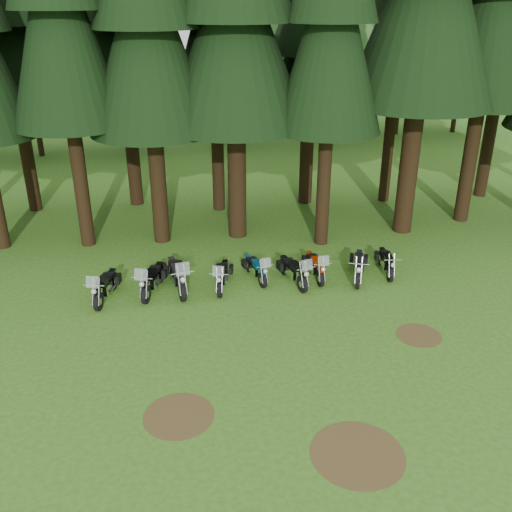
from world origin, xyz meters
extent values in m
plane|color=#32681A|center=(0.00, 0.00, 0.00)|extent=(120.00, 120.00, 0.00)
cylinder|color=black|center=(-6.29, 9.51, 2.99)|extent=(0.58, 0.58, 5.99)
cone|color=black|center=(-6.29, 9.51, 8.73)|extent=(4.32, 4.32, 7.49)
cylinder|color=black|center=(-3.21, 9.40, 2.78)|extent=(0.66, 0.66, 5.57)
cone|color=black|center=(-3.21, 9.40, 8.12)|extent=(4.95, 4.95, 6.96)
cylinder|color=black|center=(0.07, 9.44, 2.85)|extent=(0.77, 0.77, 5.70)
cone|color=black|center=(0.07, 9.44, 8.31)|extent=(5.81, 5.81, 7.12)
cylinder|color=black|center=(3.43, 8.02, 2.85)|extent=(0.55, 0.55, 5.71)
cone|color=black|center=(3.43, 8.02, 8.32)|extent=(4.15, 4.15, 7.14)
cylinder|color=black|center=(7.37, 8.76, 3.31)|extent=(0.80, 0.80, 6.62)
cylinder|color=black|center=(10.62, 9.61, 3.17)|extent=(0.64, 0.64, 6.35)
cone|color=black|center=(10.62, 9.61, 9.26)|extent=(4.79, 4.79, 7.93)
cylinder|color=black|center=(-9.26, 14.35, 2.76)|extent=(0.60, 0.60, 5.53)
cone|color=black|center=(-9.26, 14.35, 8.06)|extent=(4.52, 4.52, 6.91)
cylinder|color=black|center=(-4.38, 14.40, 2.78)|extent=(0.65, 0.65, 5.55)
cone|color=black|center=(-4.38, 14.40, 8.10)|extent=(4.85, 4.85, 6.94)
cylinder|color=black|center=(-0.37, 12.94, 2.76)|extent=(0.58, 0.58, 5.52)
cone|color=black|center=(-0.37, 12.94, 8.05)|extent=(4.35, 4.35, 6.90)
cylinder|color=black|center=(4.04, 13.25, 2.35)|extent=(0.66, 0.66, 4.70)
cone|color=black|center=(4.04, 13.25, 6.85)|extent=(4.94, 4.94, 5.87)
cylinder|color=black|center=(8.07, 12.86, 2.78)|extent=(0.53, 0.53, 5.56)
cone|color=black|center=(8.07, 12.86, 8.11)|extent=(3.94, 3.94, 6.95)
cylinder|color=black|center=(13.36, 12.79, 2.82)|extent=(0.61, 0.61, 5.65)
cone|color=black|center=(13.36, 12.79, 8.24)|extent=(4.59, 4.59, 7.06)
cylinder|color=black|center=(-10.73, 24.98, 1.40)|extent=(0.36, 0.36, 2.80)
sphere|color=#2B5C24|center=(-10.73, 24.98, 5.13)|extent=(6.53, 6.53, 6.53)
sphere|color=#2B5C24|center=(-9.61, 24.23, 4.48)|extent=(4.67, 4.67, 4.67)
cylinder|color=black|center=(-4.99, 25.31, 1.27)|extent=(0.36, 0.36, 2.55)
sphere|color=#2B5C24|center=(-4.99, 25.31, 4.67)|extent=(5.95, 5.95, 5.95)
sphere|color=#2B5C24|center=(-3.97, 24.63, 4.08)|extent=(4.25, 4.25, 4.25)
cylinder|color=black|center=(1.32, 26.50, 1.23)|extent=(0.36, 0.36, 2.47)
sphere|color=#2B5C24|center=(1.32, 26.50, 4.53)|extent=(5.76, 5.76, 5.76)
sphere|color=#2B5C24|center=(2.30, 25.84, 3.95)|extent=(4.12, 4.12, 4.12)
cylinder|color=black|center=(7.92, 25.96, 1.76)|extent=(0.36, 0.36, 3.52)
sphere|color=#2B5C24|center=(7.92, 25.96, 6.45)|extent=(8.21, 8.21, 8.21)
sphere|color=#2B5C24|center=(9.33, 25.02, 5.63)|extent=(5.87, 5.87, 5.87)
cylinder|color=black|center=(14.54, 27.22, 1.47)|extent=(0.36, 0.36, 2.94)
sphere|color=#2B5C24|center=(14.54, 27.22, 5.39)|extent=(6.86, 6.86, 6.86)
sphere|color=#2B5C24|center=(15.72, 26.43, 4.70)|extent=(4.90, 4.90, 4.90)
cylinder|color=black|center=(19.09, 27.08, 1.76)|extent=(0.36, 0.36, 3.52)
sphere|color=#2B5C24|center=(19.09, 27.08, 6.45)|extent=(8.20, 8.20, 8.20)
sphere|color=#2B5C24|center=(20.49, 26.14, 5.62)|extent=(5.86, 5.86, 5.86)
cylinder|color=#4C3D1E|center=(-3.00, -2.00, 0.01)|extent=(1.80, 1.80, 0.01)
cylinder|color=#4C3D1E|center=(4.50, 0.50, 0.01)|extent=(1.40, 1.40, 0.01)
cylinder|color=#4C3D1E|center=(1.00, -4.00, 0.01)|extent=(2.20, 2.20, 0.01)
cylinder|color=black|center=(-5.39, 3.76, 0.32)|extent=(0.30, 0.66, 0.65)
cylinder|color=black|center=(-5.01, 5.23, 0.32)|extent=(0.30, 0.66, 0.65)
cube|color=silver|center=(-5.19, 4.54, 0.41)|extent=(0.44, 0.74, 0.33)
cube|color=black|center=(-5.24, 4.32, 0.77)|extent=(0.42, 0.60, 0.24)
cube|color=black|center=(-5.13, 4.76, 0.73)|extent=(0.42, 0.60, 0.12)
cube|color=silver|center=(-5.47, 3.47, 1.20)|extent=(0.43, 0.22, 0.39)
cylinder|color=black|center=(-3.84, 3.98, 0.33)|extent=(0.34, 0.68, 0.67)
cylinder|color=black|center=(-3.35, 5.46, 0.33)|extent=(0.34, 0.68, 0.67)
cube|color=silver|center=(-3.58, 4.77, 0.42)|extent=(0.49, 0.76, 0.34)
cube|color=black|center=(-3.65, 4.55, 0.79)|extent=(0.46, 0.62, 0.24)
cube|color=black|center=(-3.51, 4.99, 0.75)|extent=(0.46, 0.62, 0.12)
cube|color=silver|center=(-3.94, 3.69, 1.23)|extent=(0.44, 0.25, 0.40)
cylinder|color=black|center=(-2.61, 3.95, 0.37)|extent=(0.27, 0.75, 0.74)
cylinder|color=black|center=(-2.89, 5.65, 0.37)|extent=(0.27, 0.75, 0.74)
cube|color=silver|center=(-2.76, 4.85, 0.47)|extent=(0.44, 0.82, 0.38)
cube|color=#222228|center=(-2.72, 4.60, 0.87)|extent=(0.43, 0.66, 0.27)
cube|color=black|center=(-2.80, 5.11, 0.82)|extent=(0.43, 0.66, 0.13)
cube|color=silver|center=(-2.56, 3.62, 1.36)|extent=(0.48, 0.22, 0.44)
cylinder|color=black|center=(-1.30, 4.00, 0.31)|extent=(0.27, 0.63, 0.61)
cylinder|color=black|center=(-0.96, 5.39, 0.31)|extent=(0.27, 0.63, 0.61)
cube|color=silver|center=(-1.12, 4.74, 0.39)|extent=(0.41, 0.69, 0.32)
cube|color=black|center=(-1.17, 4.53, 0.72)|extent=(0.39, 0.56, 0.22)
cube|color=black|center=(-1.07, 4.95, 0.69)|extent=(0.39, 0.56, 0.11)
cube|color=silver|center=(-1.37, 3.73, 1.13)|extent=(0.41, 0.21, 0.37)
cylinder|color=black|center=(0.29, 4.45, 0.29)|extent=(0.25, 0.60, 0.59)
cylinder|color=black|center=(-0.01, 5.79, 0.29)|extent=(0.25, 0.60, 0.59)
cube|color=silver|center=(0.13, 5.16, 0.37)|extent=(0.38, 0.66, 0.30)
cube|color=#044964|center=(0.17, 4.96, 0.69)|extent=(0.36, 0.53, 0.21)
cube|color=black|center=(0.09, 5.36, 0.66)|extent=(0.36, 0.53, 0.11)
cube|color=silver|center=(0.34, 4.19, 1.08)|extent=(0.39, 0.19, 0.35)
cylinder|color=black|center=(1.60, 3.86, 0.32)|extent=(0.28, 0.66, 0.64)
cylinder|color=black|center=(1.26, 5.33, 0.32)|extent=(0.28, 0.66, 0.64)
cube|color=silver|center=(1.42, 4.65, 0.41)|extent=(0.42, 0.73, 0.33)
cube|color=black|center=(1.47, 4.43, 0.76)|extent=(0.41, 0.59, 0.23)
cube|color=black|center=(1.37, 4.87, 0.72)|extent=(0.41, 0.59, 0.12)
cube|color=silver|center=(1.67, 3.58, 1.19)|extent=(0.43, 0.21, 0.39)
cylinder|color=black|center=(2.36, 4.21, 0.31)|extent=(0.15, 0.62, 0.61)
cylinder|color=black|center=(2.31, 5.65, 0.31)|extent=(0.15, 0.62, 0.61)
cube|color=silver|center=(2.33, 4.98, 0.39)|extent=(0.28, 0.66, 0.31)
cube|color=#BB2F05|center=(2.34, 4.76, 0.72)|extent=(0.30, 0.52, 0.22)
cube|color=black|center=(2.32, 5.19, 0.69)|extent=(0.30, 0.52, 0.11)
cube|color=silver|center=(2.37, 3.94, 1.13)|extent=(0.39, 0.13, 0.37)
cylinder|color=black|center=(3.63, 3.82, 0.33)|extent=(0.36, 0.68, 0.67)
cylinder|color=black|center=(4.16, 5.30, 0.33)|extent=(0.36, 0.68, 0.67)
cube|color=silver|center=(3.91, 4.61, 0.43)|extent=(0.51, 0.76, 0.34)
cube|color=black|center=(3.83, 4.39, 0.79)|extent=(0.47, 0.63, 0.24)
cube|color=black|center=(3.99, 4.83, 0.75)|extent=(0.47, 0.63, 0.12)
cylinder|color=black|center=(4.98, 4.14, 0.30)|extent=(0.21, 0.61, 0.60)
cylinder|color=black|center=(5.18, 5.54, 0.30)|extent=(0.21, 0.61, 0.60)
cube|color=silver|center=(5.08, 4.89, 0.38)|extent=(0.34, 0.67, 0.31)
cube|color=black|center=(5.05, 4.68, 0.71)|extent=(0.34, 0.54, 0.22)
cube|color=black|center=(5.11, 5.09, 0.67)|extent=(0.34, 0.54, 0.11)
camera|label=1|loc=(-2.95, -13.46, 9.62)|focal=40.00mm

